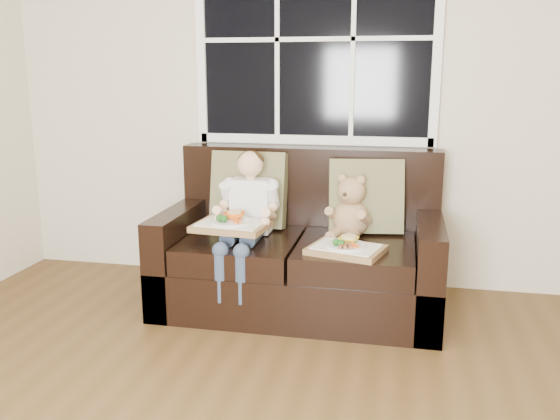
% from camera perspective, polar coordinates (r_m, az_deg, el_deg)
% --- Properties ---
extents(room_walls, '(4.52, 5.02, 2.71)m').
position_cam_1_polar(room_walls, '(1.58, -6.80, 18.63)').
color(room_walls, beige).
rests_on(room_walls, ground).
extents(window_back, '(1.62, 0.04, 1.37)m').
position_cam_1_polar(window_back, '(4.03, 3.39, 16.09)').
color(window_back, black).
rests_on(window_back, room_walls).
extents(loveseat, '(1.70, 0.92, 0.96)m').
position_cam_1_polar(loveseat, '(3.74, 2.06, -4.49)').
color(loveseat, black).
rests_on(loveseat, ground).
extents(pillow_left, '(0.49, 0.23, 0.50)m').
position_cam_1_polar(pillow_left, '(3.87, -3.00, 1.98)').
color(pillow_left, '#6A6A41').
rests_on(pillow_left, loveseat).
extents(pillow_right, '(0.49, 0.28, 0.48)m').
position_cam_1_polar(pillow_right, '(3.75, 8.26, 1.31)').
color(pillow_right, '#6A6A41').
rests_on(pillow_right, loveseat).
extents(child, '(0.35, 0.59, 0.80)m').
position_cam_1_polar(child, '(3.61, -3.18, 0.14)').
color(child, white).
rests_on(child, loveseat).
extents(teddy_bear, '(0.27, 0.33, 0.40)m').
position_cam_1_polar(teddy_bear, '(3.66, 6.83, -0.09)').
color(teddy_bear, tan).
rests_on(teddy_bear, loveseat).
extents(tray_left, '(0.45, 0.36, 0.10)m').
position_cam_1_polar(tray_left, '(3.47, -4.69, -1.35)').
color(tray_left, olive).
rests_on(tray_left, child).
extents(tray_right, '(0.47, 0.40, 0.09)m').
position_cam_1_polar(tray_right, '(3.35, 6.40, -3.66)').
color(tray_right, olive).
rests_on(tray_right, loveseat).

